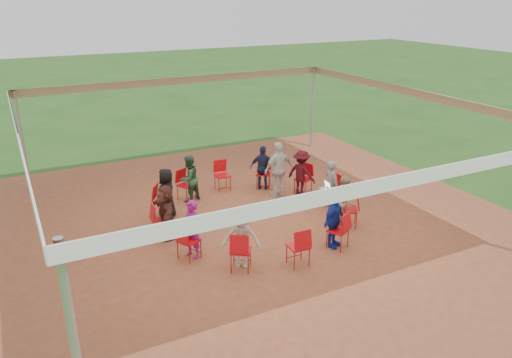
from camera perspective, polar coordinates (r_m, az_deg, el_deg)
name	(u,v)px	position (r m, az deg, el deg)	size (l,w,h in m)	color
ground	(254,221)	(12.96, -0.21, -4.86)	(80.00, 80.00, 0.00)	#214A17
dirt_patch	(254,221)	(12.96, -0.21, -4.84)	(13.00, 13.00, 0.00)	brown
tent	(254,133)	(12.13, -0.23, 5.30)	(10.33, 10.33, 3.00)	#B2B2B7
chair_0	(335,191)	(13.82, 8.97, -1.42)	(0.42, 0.44, 0.90)	red
chair_1	(303,179)	(14.63, 5.42, 0.00)	(0.42, 0.44, 0.90)	red
chair_2	(264,174)	(14.99, 0.87, 0.61)	(0.42, 0.44, 0.90)	red
chair_3	(222,176)	(14.85, -3.86, 0.37)	(0.42, 0.44, 0.90)	red
chair_4	(186,185)	(14.24, -7.97, -0.70)	(0.42, 0.44, 0.90)	red
chair_5	(163,201)	(13.25, -10.58, -2.51)	(0.42, 0.44, 0.90)	red
chair_6	(162,222)	(12.12, -10.74, -4.80)	(0.42, 0.44, 0.90)	red
chair_7	(189,241)	(11.14, -7.68, -6.99)	(0.42, 0.44, 0.90)	red
chair_8	(241,251)	(10.64, -1.76, -8.19)	(0.42, 0.44, 0.90)	red
chair_9	(298,247)	(10.83, 4.84, -7.71)	(0.42, 0.44, 0.90)	red
chair_10	(338,230)	(11.63, 9.35, -5.83)	(0.42, 0.44, 0.90)	red
chair_11	(349,210)	(12.74, 10.59, -3.49)	(0.42, 0.44, 0.90)	red
person_seated_0	(331,184)	(13.68, 8.60, -0.61)	(0.49, 0.32, 1.34)	slate
person_seated_1	(301,173)	(14.45, 5.21, 0.71)	(0.87, 0.43, 1.34)	#390810
person_seated_2	(263,168)	(14.80, 0.83, 1.28)	(0.79, 0.40, 1.34)	#1C223F
person_seated_3	(189,179)	(14.08, -7.67, 0.05)	(0.65, 0.38, 1.34)	#264C33
person_seated_4	(167,193)	(13.13, -10.14, -1.63)	(0.66, 0.37, 1.34)	black
person_seated_5	(166,212)	(12.05, -10.25, -3.73)	(1.25, 0.47, 1.34)	#502720
person_seated_6	(192,229)	(11.11, -7.31, -5.73)	(0.49, 0.32, 1.34)	#8D126D
person_seated_7	(241,238)	(10.64, -1.68, -6.81)	(0.87, 0.43, 1.34)	#A8A495
person_seated_8	(334,220)	(11.58, 8.88, -4.67)	(0.79, 0.40, 1.34)	navy
person_seated_9	(345,201)	(12.64, 10.11, -2.53)	(0.65, 0.38, 1.34)	#9E8361
standing_person	(279,169)	(14.29, 2.60, 1.12)	(0.95, 0.48, 1.62)	silver
cable_coil	(269,215)	(13.29, 1.52, -4.11)	(0.33, 0.33, 0.03)	black
laptop	(326,187)	(13.62, 8.00, -0.88)	(0.27, 0.33, 0.22)	#B7B7BC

